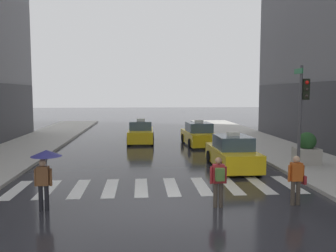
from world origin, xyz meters
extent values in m
plane|color=#26262B|center=(0.00, 0.00, 0.00)|extent=(160.00, 160.00, 0.00)
cube|color=silver|center=(-5.40, 3.00, 0.00)|extent=(0.50, 2.80, 0.01)
cube|color=silver|center=(-4.20, 3.00, 0.00)|extent=(0.50, 2.80, 0.01)
cube|color=silver|center=(-3.00, 3.00, 0.00)|extent=(0.50, 2.80, 0.01)
cube|color=silver|center=(-1.80, 3.00, 0.00)|extent=(0.50, 2.80, 0.01)
cube|color=silver|center=(-0.60, 3.00, 0.00)|extent=(0.50, 2.80, 0.01)
cube|color=silver|center=(0.60, 3.00, 0.00)|extent=(0.50, 2.80, 0.01)
cube|color=silver|center=(1.80, 3.00, 0.00)|extent=(0.50, 2.80, 0.01)
cube|color=silver|center=(3.00, 3.00, 0.00)|extent=(0.50, 2.80, 0.01)
cube|color=silver|center=(4.20, 3.00, 0.00)|extent=(0.50, 2.80, 0.01)
cube|color=silver|center=(5.40, 3.00, 0.00)|extent=(0.50, 2.80, 0.01)
cylinder|color=#47474C|center=(6.67, 4.92, 2.55)|extent=(0.14, 0.14, 4.80)
cube|color=black|center=(6.89, 4.92, 3.88)|extent=(0.30, 0.26, 0.95)
sphere|color=red|center=(6.89, 4.78, 4.18)|extent=(0.17, 0.17, 0.17)
sphere|color=#28231E|center=(6.89, 4.78, 3.88)|extent=(0.17, 0.17, 0.17)
sphere|color=#28231E|center=(6.89, 4.78, 3.58)|extent=(0.17, 0.17, 0.17)
cube|color=#196638|center=(6.62, 5.10, 4.70)|extent=(0.04, 0.84, 0.24)
cube|color=yellow|center=(3.91, 6.28, 0.56)|extent=(1.84, 4.52, 0.84)
cube|color=#384C5B|center=(3.91, 6.18, 1.30)|extent=(1.62, 2.12, 0.64)
cube|color=silver|center=(3.91, 6.18, 1.71)|extent=(0.60, 0.25, 0.18)
cylinder|color=black|center=(3.04, 7.62, 0.33)|extent=(0.23, 0.66, 0.66)
cylinder|color=black|center=(4.75, 7.64, 0.33)|extent=(0.23, 0.66, 0.66)
cylinder|color=black|center=(3.06, 4.92, 0.33)|extent=(0.23, 0.66, 0.66)
cylinder|color=black|center=(4.77, 4.94, 0.33)|extent=(0.23, 0.66, 0.66)
cube|color=#F2EAB2|center=(3.25, 8.54, 0.60)|extent=(0.20, 0.04, 0.14)
cube|color=#F2EAB2|center=(4.51, 8.56, 0.60)|extent=(0.20, 0.04, 0.14)
cube|color=yellow|center=(3.51, 14.04, 0.56)|extent=(2.05, 4.59, 0.84)
cube|color=#384C5B|center=(3.51, 13.94, 1.30)|extent=(1.71, 2.19, 0.64)
cube|color=silver|center=(3.51, 13.94, 1.71)|extent=(0.61, 0.27, 0.18)
cylinder|color=black|center=(2.58, 15.34, 0.33)|extent=(0.26, 0.67, 0.66)
cylinder|color=black|center=(4.29, 15.43, 0.33)|extent=(0.26, 0.67, 0.66)
cylinder|color=black|center=(2.73, 12.64, 0.33)|extent=(0.26, 0.67, 0.66)
cylinder|color=black|center=(4.44, 12.74, 0.33)|extent=(0.26, 0.67, 0.66)
cube|color=#F2EAB2|center=(2.75, 16.27, 0.60)|extent=(0.20, 0.05, 0.14)
cube|color=#F2EAB2|center=(4.01, 16.34, 0.60)|extent=(0.20, 0.05, 0.14)
cube|color=yellow|center=(-0.57, 15.89, 0.56)|extent=(1.93, 4.55, 0.84)
cube|color=#384C5B|center=(-0.57, 15.79, 1.30)|extent=(1.66, 2.15, 0.64)
cube|color=silver|center=(-0.57, 15.79, 1.71)|extent=(0.61, 0.26, 0.18)
cylinder|color=black|center=(-1.38, 17.26, 0.33)|extent=(0.24, 0.67, 0.66)
cylinder|color=black|center=(0.32, 17.21, 0.33)|extent=(0.24, 0.67, 0.66)
cylinder|color=black|center=(-1.47, 14.56, 0.33)|extent=(0.24, 0.67, 0.66)
cylinder|color=black|center=(0.24, 14.51, 0.33)|extent=(0.24, 0.67, 0.66)
cube|color=#F2EAB2|center=(-1.13, 18.17, 0.60)|extent=(0.20, 0.05, 0.14)
cube|color=#F2EAB2|center=(0.13, 18.14, 0.60)|extent=(0.20, 0.05, 0.14)
cylinder|color=black|center=(-3.77, 0.46, 0.41)|extent=(0.14, 0.14, 0.82)
cylinder|color=black|center=(-3.59, 0.46, 0.41)|extent=(0.14, 0.14, 0.82)
cube|color=brown|center=(-3.68, 0.46, 1.12)|extent=(0.36, 0.24, 0.60)
sphere|color=tan|center=(-3.68, 0.46, 1.54)|extent=(0.22, 0.22, 0.22)
cylinder|color=brown|center=(-3.91, 0.46, 1.07)|extent=(0.09, 0.09, 0.55)
cylinder|color=brown|center=(-3.45, 0.46, 1.07)|extent=(0.09, 0.09, 0.55)
cylinder|color=#4C4C4C|center=(-3.56, 0.46, 1.42)|extent=(0.02, 0.02, 1.00)
cone|color=navy|center=(-3.56, 0.46, 1.84)|extent=(0.96, 0.96, 0.20)
cylinder|color=#473D33|center=(1.79, 0.34, 0.41)|extent=(0.14, 0.14, 0.82)
cylinder|color=#473D33|center=(1.97, 0.34, 0.41)|extent=(0.14, 0.14, 0.82)
cube|color=maroon|center=(1.88, 0.34, 1.12)|extent=(0.36, 0.24, 0.60)
sphere|color=#9E7051|center=(1.88, 0.34, 1.54)|extent=(0.22, 0.22, 0.22)
cylinder|color=maroon|center=(1.65, 0.34, 1.07)|extent=(0.09, 0.09, 0.55)
cylinder|color=maroon|center=(2.11, 0.34, 1.07)|extent=(0.09, 0.09, 0.55)
cube|color=#4C7233|center=(1.88, 0.12, 1.14)|extent=(0.28, 0.18, 0.40)
cylinder|color=#473D33|center=(4.41, 0.39, 0.41)|extent=(0.14, 0.14, 0.82)
cylinder|color=#473D33|center=(4.59, 0.39, 0.41)|extent=(0.14, 0.14, 0.82)
cube|color=#BF5119|center=(4.50, 0.39, 1.12)|extent=(0.36, 0.24, 0.60)
sphere|color=tan|center=(4.50, 0.39, 1.54)|extent=(0.22, 0.22, 0.22)
cylinder|color=#BF5119|center=(4.27, 0.39, 1.07)|extent=(0.09, 0.09, 0.55)
cylinder|color=#BF5119|center=(4.73, 0.39, 1.07)|extent=(0.09, 0.09, 0.55)
cube|color=maroon|center=(4.78, 0.39, 0.84)|extent=(0.10, 0.20, 0.28)
cube|color=#A8A399|center=(7.72, 6.30, 0.55)|extent=(1.10, 1.10, 0.80)
sphere|color=#234C23|center=(7.72, 6.30, 1.30)|extent=(0.90, 0.90, 0.90)
camera|label=1|loc=(-0.63, -10.75, 3.71)|focal=37.99mm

